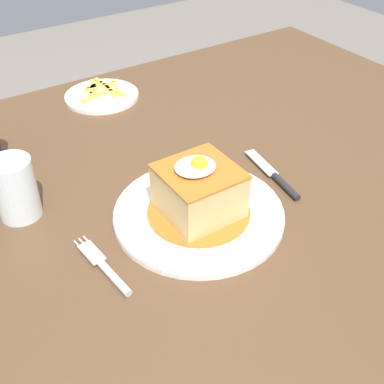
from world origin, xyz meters
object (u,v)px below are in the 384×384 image
drinking_glass (16,192)px  side_plate_fries (102,95)px  main_plate (199,213)px  fork (107,269)px  knife (278,179)px

drinking_glass → side_plate_fries: bearing=46.9°
drinking_glass → side_plate_fries: (0.29, 0.31, -0.04)m
side_plate_fries → main_plate: bearing=-96.3°
fork → knife: 0.35m
main_plate → fork: size_ratio=1.97×
drinking_glass → fork: bearing=-73.0°
fork → main_plate: bearing=9.1°
main_plate → drinking_glass: 0.30m
main_plate → fork: 0.18m
main_plate → knife: (0.17, 0.00, -0.00)m
side_plate_fries → fork: bearing=-114.4°
knife → fork: bearing=-174.8°
fork → knife: same height
fork → side_plate_fries: (0.23, 0.51, -0.00)m
fork → drinking_glass: (-0.06, 0.20, 0.04)m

